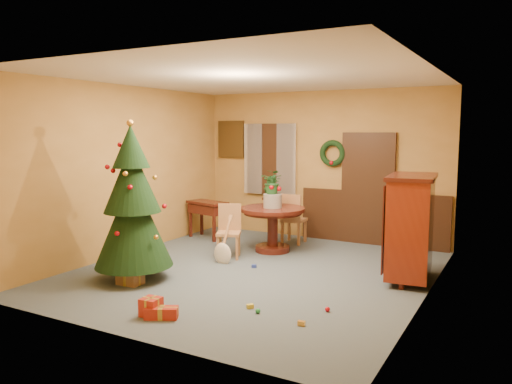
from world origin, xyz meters
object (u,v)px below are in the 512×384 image
Objects in this scene: dining_table at (273,221)px; christmas_tree at (133,205)px; sideboard at (411,224)px; chair_near at (229,229)px; writing_desk at (208,210)px.

christmas_tree is at bearing -111.95° from dining_table.
sideboard is (3.48, 1.86, -0.27)m from christmas_tree.
christmas_tree is (-0.51, -1.76, 0.61)m from chair_near.
sideboard is at bearing 1.81° from chair_near.
chair_near is 1.57m from writing_desk.
writing_desk is at bearing 167.47° from dining_table.
chair_near reaches higher than dining_table.
writing_desk is 4.24m from sideboard.
dining_table is at bearing 55.50° from chair_near.
dining_table is 1.67m from writing_desk.
sideboard reaches higher than writing_desk.
chair_near is at bearing -124.50° from dining_table.
dining_table reaches higher than writing_desk.
sideboard is at bearing 28.07° from christmas_tree.
sideboard is (2.49, -0.60, 0.26)m from dining_table.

